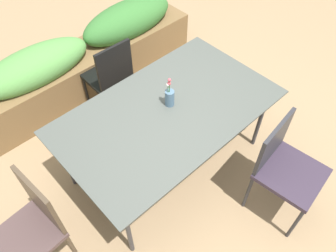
# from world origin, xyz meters

# --- Properties ---
(ground_plane) EXTENTS (12.00, 12.00, 0.00)m
(ground_plane) POSITION_xyz_m (0.00, 0.00, 0.00)
(ground_plane) COLOR #9E7F5B
(dining_table) EXTENTS (1.84, 1.09, 0.75)m
(dining_table) POSITION_xyz_m (-0.09, 0.09, 0.71)
(dining_table) COLOR #4C514C
(dining_table) RESTS_ON ground
(chair_end_left) EXTENTS (0.46, 0.46, 0.93)m
(chair_end_left) POSITION_xyz_m (-1.38, 0.10, 0.52)
(chair_end_left) COLOR #513C3C
(chair_end_left) RESTS_ON ground
(chair_near_right) EXTENTS (0.52, 0.52, 0.92)m
(chair_near_right) POSITION_xyz_m (0.31, -0.83, 0.54)
(chair_near_right) COLOR #362B3C
(chair_near_right) RESTS_ON ground
(chair_far_side) EXTENTS (0.42, 0.42, 0.92)m
(chair_far_side) POSITION_xyz_m (-0.03, 1.01, 0.51)
(chair_far_side) COLOR black
(chair_far_side) RESTS_ON ground
(flower_vase) EXTENTS (0.08, 0.08, 0.29)m
(flower_vase) POSITION_xyz_m (-0.03, 0.13, 0.83)
(flower_vase) COLOR slate
(flower_vase) RESTS_ON dining_table
(planter_box) EXTENTS (2.66, 0.53, 0.81)m
(planter_box) POSITION_xyz_m (0.05, 1.55, 0.38)
(planter_box) COLOR brown
(planter_box) RESTS_ON ground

